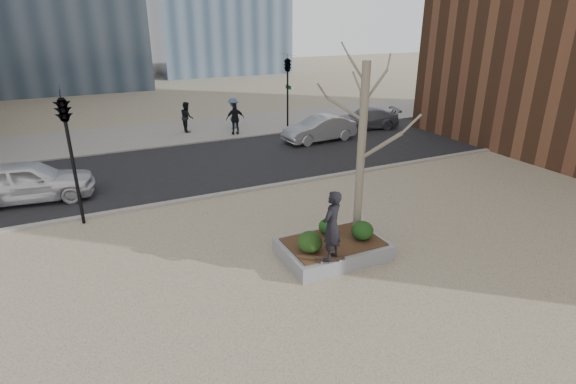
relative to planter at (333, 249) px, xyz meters
name	(u,v)px	position (x,y,z in m)	size (l,w,h in m)	color
ground	(302,263)	(-1.00, 0.00, -0.23)	(120.00, 120.00, 0.00)	tan
street	(206,165)	(-1.00, 10.00, -0.21)	(60.00, 8.00, 0.02)	black
far_sidewalk	(173,132)	(-1.00, 17.00, -0.21)	(60.00, 6.00, 0.02)	gray
planter	(333,249)	(0.00, 0.00, 0.00)	(3.00, 2.00, 0.45)	gray
planter_mulch	(333,242)	(0.00, 0.00, 0.25)	(2.70, 1.70, 0.04)	#382314
sycamore_tree	(363,124)	(1.00, 0.30, 3.56)	(2.80, 2.80, 6.60)	gray
shrub_left	(310,242)	(-0.90, -0.23, 0.56)	(0.70, 0.70, 0.59)	#183912
shrub_middle	(328,226)	(0.10, 0.49, 0.50)	(0.56, 0.56, 0.48)	#143611
shrub_right	(362,231)	(0.83, -0.24, 0.54)	(0.65, 0.65, 0.55)	#113812
skateboard	(330,260)	(-0.61, -0.88, 0.26)	(0.78, 0.20, 0.07)	black
skateboarder	(332,226)	(-0.61, -0.88, 1.27)	(0.71, 0.46, 1.94)	black
police_car	(28,181)	(-8.17, 8.58, 0.57)	(1.84, 4.57, 1.56)	silver
car_silver	(320,129)	(5.98, 11.46, 0.48)	(1.46, 4.19, 1.38)	#96999E
car_third	(365,118)	(9.99, 12.90, 0.41)	(1.71, 4.21, 1.22)	slate
pedestrian_a	(187,117)	(-0.16, 16.79, 0.69)	(0.87, 0.68, 1.79)	black
pedestrian_b	(233,113)	(2.66, 16.41, 0.74)	(1.22, 0.70, 1.88)	#455E7C
pedestrian_c	(235,119)	(2.24, 14.89, 0.72)	(1.08, 0.45, 1.84)	black
traffic_light_near	(72,160)	(-6.50, 5.60, 2.02)	(0.60, 2.48, 4.50)	black
traffic_light_far	(288,93)	(5.50, 14.60, 2.02)	(0.60, 2.48, 4.50)	black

